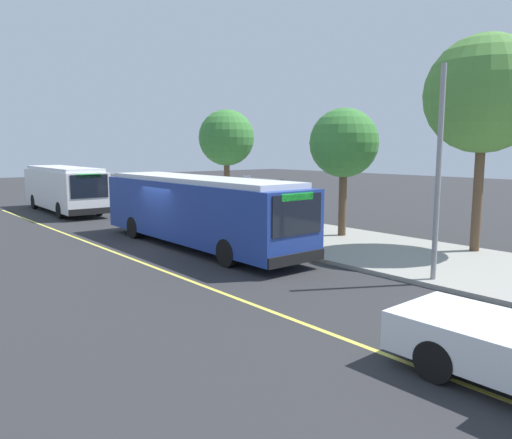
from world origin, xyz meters
TOP-DOWN VIEW (x-y plane):
  - ground_plane at (0.00, 0.00)m, footprint 120.00×120.00m
  - sidewalk_curb at (0.00, 6.00)m, footprint 44.00×6.40m
  - lane_stripe_center at (0.00, -2.20)m, footprint 36.00×0.14m
  - transit_bus_main at (1.21, 1.01)m, footprint 12.14×2.70m
  - transit_bus_second at (-14.29, 0.74)m, footprint 10.19×3.01m
  - bus_shelter at (-0.74, 5.58)m, footprint 2.90×1.60m
  - waiting_bench at (-0.32, 5.65)m, footprint 1.60×0.48m
  - route_sign_post at (1.31, 3.61)m, footprint 0.44×0.08m
  - pedestrian_commuter at (2.89, 3.97)m, footprint 0.24×0.40m
  - street_tree_near_shelter at (-6.21, 8.04)m, footprint 3.43×3.43m
  - street_tree_upstreet at (3.80, 7.23)m, footprint 3.12×3.12m
  - street_tree_downstreet at (9.45, 8.50)m, footprint 4.41×4.41m
  - utility_pole at (10.72, 3.35)m, footprint 0.16×0.16m

SIDE VIEW (x-z plane):
  - ground_plane at x=0.00m, z-range 0.00..0.00m
  - lane_stripe_center at x=0.00m, z-range 0.00..0.01m
  - sidewalk_curb at x=0.00m, z-range 0.00..0.15m
  - waiting_bench at x=-0.32m, z-range 0.16..1.11m
  - pedestrian_commuter at x=2.89m, z-range 0.27..1.96m
  - transit_bus_second at x=-14.29m, z-range 0.14..3.09m
  - transit_bus_main at x=1.21m, z-range 0.14..3.09m
  - bus_shelter at x=-0.74m, z-range 0.68..3.16m
  - route_sign_post at x=1.31m, z-range 0.56..3.36m
  - utility_pole at x=10.72m, z-range 0.15..6.55m
  - street_tree_upstreet at x=3.80m, z-range 1.45..7.24m
  - street_tree_near_shelter at x=-6.21m, z-range 1.59..7.95m
  - street_tree_downstreet at x=9.45m, z-range 2.02..10.21m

